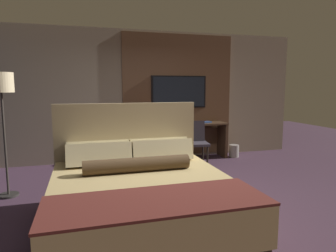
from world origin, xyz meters
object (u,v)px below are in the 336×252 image
(tv, at_px, (179,92))
(waste_bin, at_px, (234,151))
(desk_chair, at_px, (195,139))
(vase_tall, at_px, (149,114))
(bed, at_px, (141,196))
(vase_short, at_px, (158,117))
(book, at_px, (206,122))
(floor_lamp, at_px, (1,93))
(desk, at_px, (181,135))

(tv, bearing_deg, waste_bin, -16.64)
(desk_chair, relative_size, vase_tall, 2.10)
(bed, height_order, vase_short, bed)
(book, bearing_deg, vase_short, 176.95)
(tv, distance_m, vase_short, 0.78)
(bed, height_order, tv, tv)
(vase_tall, bearing_deg, floor_lamp, -148.43)
(desk_chair, relative_size, floor_lamp, 0.50)
(book, bearing_deg, floor_lamp, -158.89)
(desk_chair, relative_size, waste_bin, 3.21)
(desk, xyz_separation_m, vase_tall, (-0.74, 0.00, 0.47))
(bed, relative_size, desk_chair, 2.39)
(bed, relative_size, vase_short, 7.15)
(floor_lamp, bearing_deg, desk, 25.21)
(desk, xyz_separation_m, waste_bin, (1.21, -0.17, -0.40))
(bed, distance_m, desk_chair, 2.95)
(bed, relative_size, floor_lamp, 1.19)
(desk, height_order, floor_lamp, floor_lamp)
(desk, distance_m, vase_short, 0.67)
(vase_short, height_order, waste_bin, vase_short)
(tv, height_order, waste_bin, tv)
(bed, height_order, vase_tall, bed)
(vase_short, height_order, book, vase_short)
(vase_tall, height_order, book, vase_tall)
(desk, bearing_deg, tv, 90.00)
(book, bearing_deg, desk, 174.43)
(tv, xyz_separation_m, book, (0.56, -0.24, -0.67))
(vase_short, bearing_deg, desk, -0.39)
(desk_chair, distance_m, book, 0.72)
(floor_lamp, height_order, book, floor_lamp)
(desk_chair, xyz_separation_m, floor_lamp, (-3.29, -0.95, 0.97))
(tv, relative_size, waste_bin, 4.53)
(tv, height_order, vase_short, tv)
(tv, distance_m, desk_chair, 1.20)
(desk, height_order, vase_short, vase_short)
(vase_tall, bearing_deg, book, -2.61)
(floor_lamp, height_order, vase_tall, floor_lamp)
(tv, xyz_separation_m, floor_lamp, (-3.18, -1.69, 0.03))
(desk, relative_size, vase_tall, 4.73)
(desk_chair, xyz_separation_m, vase_short, (-0.64, 0.55, 0.41))
(vase_tall, height_order, waste_bin, vase_tall)
(tv, bearing_deg, vase_tall, -165.97)
(floor_lamp, bearing_deg, bed, -41.93)
(vase_short, relative_size, waste_bin, 1.07)
(tv, relative_size, book, 5.07)
(tv, bearing_deg, book, -23.53)
(desk, height_order, tv, tv)
(vase_tall, distance_m, book, 1.31)
(desk, xyz_separation_m, desk_chair, (0.11, -0.55, -0.01))
(tv, distance_m, floor_lamp, 3.60)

